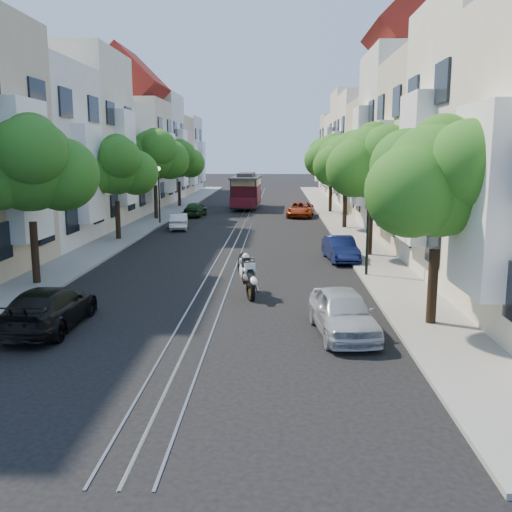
# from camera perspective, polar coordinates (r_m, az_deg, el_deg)

# --- Properties ---
(ground) EXTENTS (200.00, 200.00, 0.00)m
(ground) POSITION_cam_1_polar(r_m,az_deg,el_deg) (48.41, -0.80, 4.02)
(ground) COLOR black
(ground) RESTS_ON ground
(sidewalk_east) EXTENTS (2.50, 80.00, 0.12)m
(sidewalk_east) POSITION_cam_1_polar(r_m,az_deg,el_deg) (48.57, 7.80, 4.02)
(sidewalk_east) COLOR gray
(sidewalk_east) RESTS_ON ground
(sidewalk_west) EXTENTS (2.50, 80.00, 0.12)m
(sidewalk_west) POSITION_cam_1_polar(r_m,az_deg,el_deg) (49.30, -9.27, 4.07)
(sidewalk_west) COLOR gray
(sidewalk_west) RESTS_ON ground
(rail_left) EXTENTS (0.06, 80.00, 0.02)m
(rail_left) POSITION_cam_1_polar(r_m,az_deg,el_deg) (48.44, -1.45, 4.04)
(rail_left) COLOR gray
(rail_left) RESTS_ON ground
(rail_slot) EXTENTS (0.06, 80.00, 0.02)m
(rail_slot) POSITION_cam_1_polar(r_m,az_deg,el_deg) (48.40, -0.80, 4.03)
(rail_slot) COLOR gray
(rail_slot) RESTS_ON ground
(rail_right) EXTENTS (0.06, 80.00, 0.02)m
(rail_right) POSITION_cam_1_polar(r_m,az_deg,el_deg) (48.38, -0.15, 4.03)
(rail_right) COLOR gray
(rail_right) RESTS_ON ground
(lane_line) EXTENTS (0.08, 80.00, 0.01)m
(lane_line) POSITION_cam_1_polar(r_m,az_deg,el_deg) (48.41, -0.80, 4.03)
(lane_line) COLOR tan
(lane_line) RESTS_ON ground
(townhouses_east) EXTENTS (7.75, 72.00, 12.00)m
(townhouses_east) POSITION_cam_1_polar(r_m,az_deg,el_deg) (48.89, 13.43, 9.90)
(townhouses_east) COLOR beige
(townhouses_east) RESTS_ON ground
(townhouses_west) EXTENTS (7.75, 72.00, 11.76)m
(townhouses_west) POSITION_cam_1_polar(r_m,az_deg,el_deg) (50.07, -14.72, 9.73)
(townhouses_west) COLOR silver
(townhouses_west) RESTS_ON ground
(tree_e_a) EXTENTS (4.72, 3.87, 6.27)m
(tree_e_a) POSITION_cam_1_polar(r_m,az_deg,el_deg) (17.72, 17.99, 7.01)
(tree_e_a) COLOR black
(tree_e_a) RESTS_ON ground
(tree_e_b) EXTENTS (4.93, 4.08, 6.68)m
(tree_e_b) POSITION_cam_1_polar(r_m,az_deg,el_deg) (29.43, 11.66, 9.04)
(tree_e_b) COLOR black
(tree_e_b) RESTS_ON ground
(tree_e_c) EXTENTS (4.84, 3.99, 6.52)m
(tree_e_c) POSITION_cam_1_polar(r_m,az_deg,el_deg) (40.32, 9.08, 9.20)
(tree_e_c) COLOR black
(tree_e_c) RESTS_ON ground
(tree_e_d) EXTENTS (5.01, 4.16, 6.85)m
(tree_e_d) POSITION_cam_1_polar(r_m,az_deg,el_deg) (51.26, 7.61, 9.73)
(tree_e_d) COLOR black
(tree_e_d) RESTS_ON ground
(tree_w_a) EXTENTS (4.93, 4.08, 6.68)m
(tree_w_a) POSITION_cam_1_polar(r_m,az_deg,el_deg) (24.04, -21.65, 8.31)
(tree_w_a) COLOR black
(tree_w_a) RESTS_ON ground
(tree_w_b) EXTENTS (4.72, 3.87, 6.27)m
(tree_w_b) POSITION_cam_1_polar(r_m,az_deg,el_deg) (35.37, -13.78, 8.58)
(tree_w_b) COLOR black
(tree_w_b) RESTS_ON ground
(tree_w_c) EXTENTS (5.13, 4.28, 7.09)m
(tree_w_c) POSITION_cam_1_polar(r_m,az_deg,el_deg) (46.05, -10.05, 9.87)
(tree_w_c) COLOR black
(tree_w_c) RESTS_ON ground
(tree_w_d) EXTENTS (4.84, 3.99, 6.52)m
(tree_w_d) POSITION_cam_1_polar(r_m,az_deg,el_deg) (56.85, -7.70, 9.50)
(tree_w_d) COLOR black
(tree_w_d) RESTS_ON ground
(lamp_east) EXTENTS (0.32, 0.32, 4.16)m
(lamp_east) POSITION_cam_1_polar(r_m,az_deg,el_deg) (24.48, 11.18, 4.42)
(lamp_east) COLOR black
(lamp_east) RESTS_ON ground
(lamp_west) EXTENTS (0.32, 0.32, 4.16)m
(lamp_west) POSITION_cam_1_polar(r_m,az_deg,el_deg) (43.03, -9.69, 6.90)
(lamp_west) COLOR black
(lamp_west) RESTS_ON ground
(sportbike_rider) EXTENTS (0.84, 2.25, 1.58)m
(sportbike_rider) POSITION_cam_1_polar(r_m,az_deg,el_deg) (21.05, -0.92, -1.66)
(sportbike_rider) COLOR black
(sportbike_rider) RESTS_ON ground
(cable_car) EXTENTS (2.78, 8.15, 3.11)m
(cable_car) POSITION_cam_1_polar(r_m,az_deg,el_deg) (54.92, -0.97, 6.69)
(cable_car) COLOR black
(cable_car) RESTS_ON ground
(parked_car_e_near) EXTENTS (2.02, 4.10, 1.35)m
(parked_car_e_near) POSITION_cam_1_polar(r_m,az_deg,el_deg) (16.89, 8.68, -5.58)
(parked_car_e_near) COLOR #A7ABB2
(parked_car_e_near) RESTS_ON ground
(parked_car_e_mid) EXTENTS (1.64, 3.76, 1.20)m
(parked_car_e_mid) POSITION_cam_1_polar(r_m,az_deg,el_deg) (28.42, 8.44, 0.73)
(parked_car_e_mid) COLOR #0B1239
(parked_car_e_mid) RESTS_ON ground
(parked_car_e_far) EXTENTS (2.57, 4.66, 1.24)m
(parked_car_e_far) POSITION_cam_1_polar(r_m,az_deg,el_deg) (47.80, 4.46, 4.66)
(parked_car_e_far) COLOR #942C0D
(parked_car_e_far) RESTS_ON ground
(parked_car_w_near) EXTENTS (1.84, 4.47, 1.29)m
(parked_car_w_near) POSITION_cam_1_polar(r_m,az_deg,el_deg) (18.34, -19.99, -4.90)
(parked_car_w_near) COLOR black
(parked_car_w_near) RESTS_ON ground
(parked_car_w_mid) EXTENTS (1.66, 3.56, 1.13)m
(parked_car_w_mid) POSITION_cam_1_polar(r_m,az_deg,el_deg) (40.20, -7.73, 3.46)
(parked_car_w_mid) COLOR silver
(parked_car_w_mid) RESTS_ON ground
(parked_car_w_far) EXTENTS (1.69, 3.72, 1.24)m
(parked_car_w_far) POSITION_cam_1_polar(r_m,az_deg,el_deg) (48.21, -6.08, 4.68)
(parked_car_w_far) COLOR #163515
(parked_car_w_far) RESTS_ON ground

